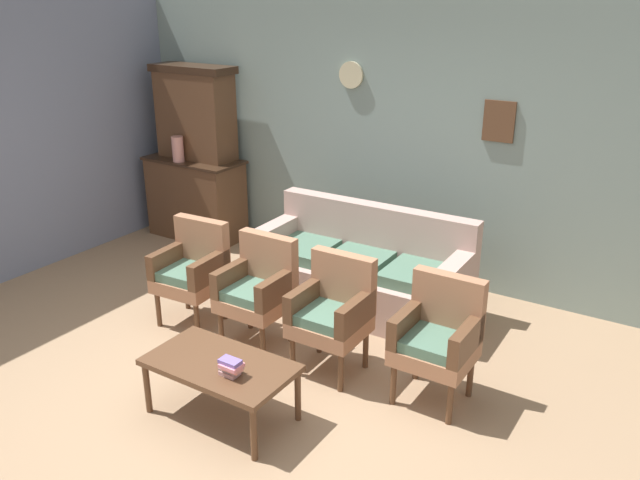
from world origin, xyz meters
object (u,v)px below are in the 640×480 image
object	(u,v)px
side_cabinet	(196,198)
book_stack_on_table	(231,367)
armchair_row_middle	(258,287)
armchair_near_cabinet	(333,310)
floral_couch	(361,273)
armchair_near_couch_end	(438,335)
coffee_table	(220,368)
armchair_by_doorway	(193,268)
vase_on_cabinet	(178,149)

from	to	relation	value
side_cabinet	book_stack_on_table	bearing A→B (deg)	-44.06
armchair_row_middle	book_stack_on_table	distance (m)	1.17
side_cabinet	armchair_near_cabinet	size ratio (longest dim) A/B	1.28
armchair_row_middle	side_cabinet	bearing A→B (deg)	143.32
floral_couch	armchair_near_couch_end	xyz separation A→B (m)	(1.15, -0.98, 0.17)
armchair_near_cabinet	coffee_table	world-z (taller)	armchair_near_cabinet
armchair_by_doorway	book_stack_on_table	xyz separation A→B (m)	(1.27, -1.01, -0.02)
coffee_table	armchair_by_doorway	bearing A→B (deg)	139.80
coffee_table	floral_couch	bearing A→B (deg)	90.52
floral_couch	coffee_table	distance (m)	1.97
floral_couch	book_stack_on_table	bearing A→B (deg)	-84.91
side_cabinet	armchair_near_couch_end	xyz separation A→B (m)	(3.65, -1.53, 0.03)
vase_on_cabinet	armchair_near_cabinet	world-z (taller)	vase_on_cabinet
armchair_near_cabinet	armchair_row_middle	bearing A→B (deg)	178.54
vase_on_cabinet	floral_couch	xyz separation A→B (m)	(2.56, -0.38, -0.75)
armchair_near_cabinet	floral_couch	bearing A→B (deg)	107.77
vase_on_cabinet	book_stack_on_table	bearing A→B (deg)	-41.46
armchair_by_doorway	coffee_table	bearing A→B (deg)	-40.20
floral_couch	armchair_row_middle	bearing A→B (deg)	-110.40
armchair_row_middle	coffee_table	xyz separation A→B (m)	(0.40, -0.94, -0.12)
vase_on_cabinet	armchair_row_middle	bearing A→B (deg)	-32.81
armchair_row_middle	armchair_near_cabinet	distance (m)	0.72
book_stack_on_table	coffee_table	bearing A→B (deg)	153.99
coffee_table	book_stack_on_table	world-z (taller)	book_stack_on_table
vase_on_cabinet	floral_couch	distance (m)	2.70
armchair_by_doorway	armchair_row_middle	size ratio (longest dim) A/B	1.00
side_cabinet	book_stack_on_table	size ratio (longest dim) A/B	7.31
coffee_table	side_cabinet	bearing A→B (deg)	135.02
armchair_row_middle	armchair_near_couch_end	distance (m)	1.53
side_cabinet	coffee_table	size ratio (longest dim) A/B	1.16
armchair_near_cabinet	armchair_by_doorway	bearing A→B (deg)	179.47
armchair_by_doorway	vase_on_cabinet	bearing A→B (deg)	136.28
vase_on_cabinet	armchair_near_cabinet	xyz separation A→B (m)	(2.90, -1.42, -0.57)
side_cabinet	floral_couch	bearing A→B (deg)	-12.46
armchair_row_middle	armchair_near_cabinet	xyz separation A→B (m)	(0.72, -0.02, 0.00)
armchair_near_couch_end	book_stack_on_table	bearing A→B (deg)	-132.08
armchair_near_cabinet	armchair_near_couch_end	world-z (taller)	same
armchair_near_couch_end	armchair_near_cabinet	bearing A→B (deg)	-175.27
armchair_by_doorway	armchair_row_middle	bearing A→B (deg)	0.41
armchair_row_middle	vase_on_cabinet	bearing A→B (deg)	147.19
coffee_table	armchair_near_cabinet	bearing A→B (deg)	70.97
armchair_near_couch_end	coffee_table	xyz separation A→B (m)	(-1.13, -0.99, -0.12)
vase_on_cabinet	armchair_near_cabinet	size ratio (longest dim) A/B	0.31
coffee_table	vase_on_cabinet	bearing A→B (deg)	137.74
armchair_near_couch_end	book_stack_on_table	size ratio (longest dim) A/B	5.69
armchair_by_doorway	book_stack_on_table	distance (m)	1.63
floral_couch	armchair_row_middle	world-z (taller)	same
side_cabinet	armchair_near_couch_end	world-z (taller)	side_cabinet
armchair_near_cabinet	armchair_near_couch_end	bearing A→B (deg)	4.73
armchair_by_doorway	armchair_near_cabinet	bearing A→B (deg)	-0.53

